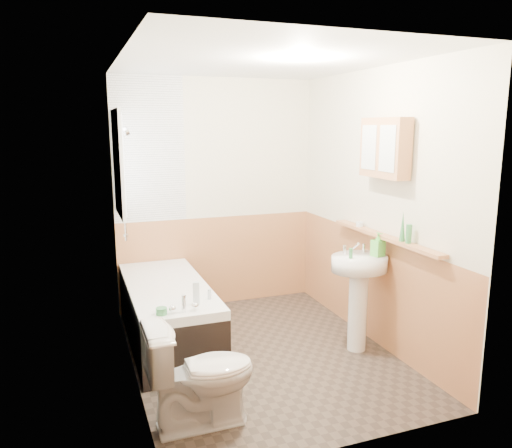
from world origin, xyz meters
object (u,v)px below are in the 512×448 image
(sink, at_px, (359,283))
(medicine_cabinet, at_px, (385,148))
(bathtub, at_px, (168,312))
(toilet, at_px, (201,374))
(pine_shelf, at_px, (384,237))

(sink, height_order, medicine_cabinet, medicine_cabinet)
(bathtub, bearing_deg, medicine_cabinet, -24.13)
(toilet, distance_m, pine_shelf, 2.01)
(bathtub, height_order, sink, sink)
(pine_shelf, xyz_separation_m, medicine_cabinet, (-0.03, 0.01, 0.77))
(toilet, height_order, sink, sink)
(pine_shelf, bearing_deg, sink, 164.88)
(toilet, distance_m, medicine_cabinet, 2.37)
(toilet, height_order, pine_shelf, pine_shelf)
(toilet, bearing_deg, pine_shelf, -72.02)
(sink, relative_size, pine_shelf, 0.65)
(sink, xyz_separation_m, medicine_cabinet, (0.17, -0.04, 1.19))
(toilet, distance_m, sink, 1.75)
(pine_shelf, distance_m, medicine_cabinet, 0.77)
(sink, bearing_deg, pine_shelf, -9.85)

